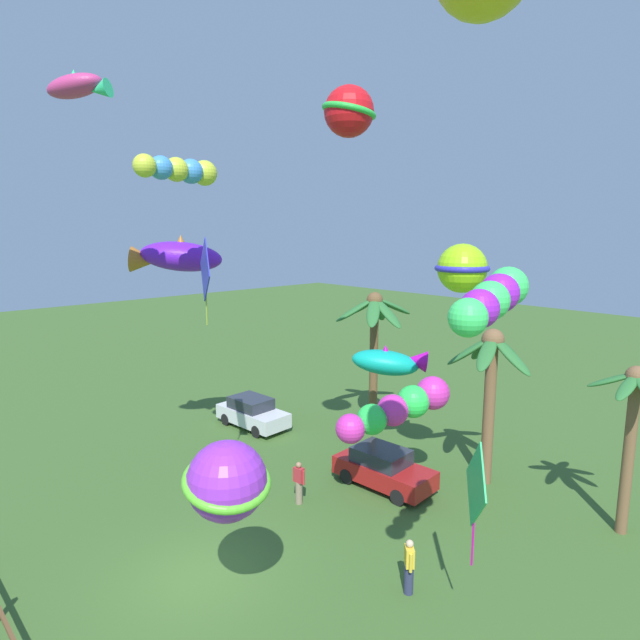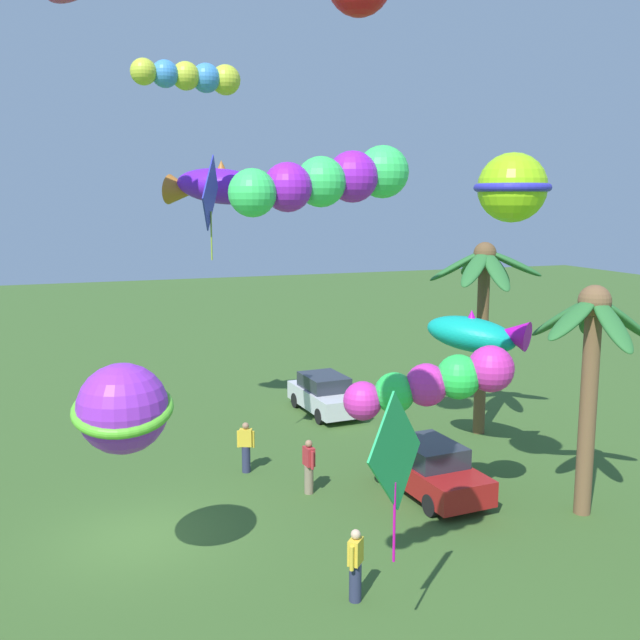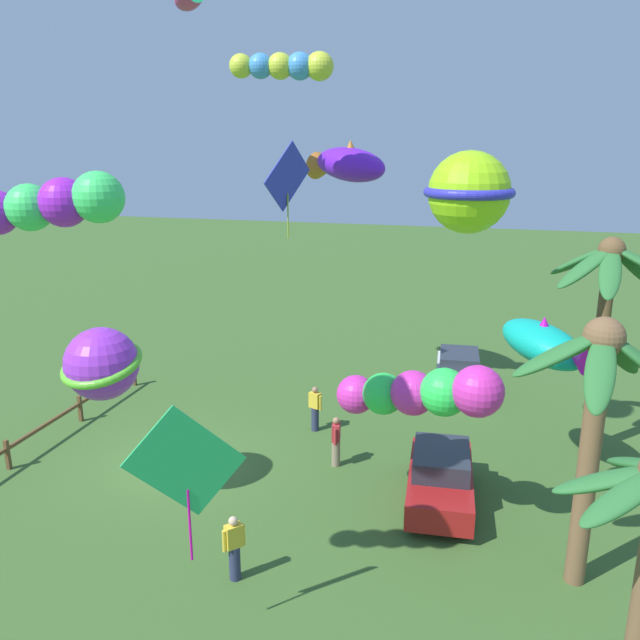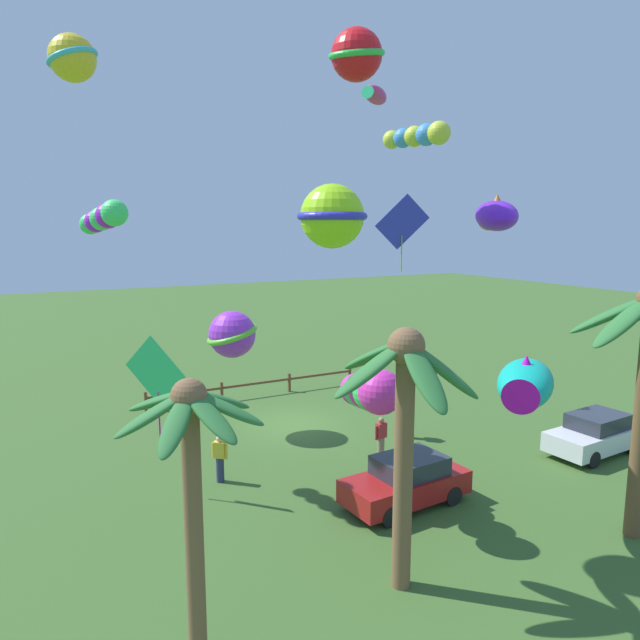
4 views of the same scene
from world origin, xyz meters
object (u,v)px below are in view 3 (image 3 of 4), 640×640
spectator_2 (234,547)px  kite_tube_1 (421,393)px  palm_tree_0 (607,291)px  palm_tree_2 (596,394)px  kite_fish_7 (346,164)px  parked_car_1 (440,477)px  kite_tube_3 (38,206)px  kite_diamond_6 (186,464)px  parked_car_0 (458,372)px  spectator_0 (315,408)px  spectator_1 (336,441)px  kite_diamond_8 (287,178)px  kite_tube_10 (285,66)px  kite_fish_11 (547,344)px  kite_ball_9 (469,192)px  kite_ball_2 (102,364)px

spectator_2 → kite_tube_1: (-3.41, 3.65, 2.77)m
palm_tree_0 → palm_tree_2: 7.03m
kite_fish_7 → parked_car_1: bearing=30.8°
spectator_2 → kite_fish_7: (-11.92, -0.25, 7.96)m
kite_tube_3 → kite_diamond_6: kite_tube_3 is taller
parked_car_0 → kite_diamond_6: size_ratio=1.24×
spectator_0 → palm_tree_0: bearing=96.0°
spectator_1 → kite_diamond_8: bearing=-136.4°
parked_car_1 → kite_tube_10: size_ratio=1.23×
parked_car_1 → spectator_1: bearing=-111.0°
palm_tree_0 → spectator_2: bearing=-43.9°
kite_tube_10 → palm_tree_0: bearing=90.0°
spectator_2 → kite_diamond_6: bearing=-1.3°
kite_tube_1 → kite_fish_11: (-2.99, 3.11, 0.60)m
palm_tree_0 → kite_fish_7: size_ratio=1.81×
palm_tree_0 → parked_car_1: bearing=-44.8°
palm_tree_2 → spectator_0: bearing=-127.6°
spectator_0 → kite_fish_11: 8.01m
kite_tube_1 → kite_ball_9: bearing=28.0°
kite_fish_11 → kite_ball_9: bearing=-24.6°
palm_tree_2 → kite_fish_7: bearing=-142.4°
parked_car_1 → kite_fish_11: kite_fish_11 is taller
palm_tree_2 → kite_diamond_6: (3.86, -7.45, -0.65)m
spectator_1 → kite_tube_3: bearing=-17.0°
spectator_0 → kite_fish_7: bearing=178.7°
palm_tree_0 → kite_diamond_8: size_ratio=2.28×
kite_tube_1 → kite_tube_3: 9.73m
kite_diamond_6 → kite_fish_11: (-8.29, 6.80, 0.32)m
palm_tree_0 → kite_ball_9: 8.89m
spectator_1 → spectator_2: bearing=-9.3°
spectator_2 → kite_tube_1: 5.71m
kite_fish_7 → kite_diamond_8: 4.04m
kite_tube_3 → parked_car_1: bearing=141.6°
kite_ball_2 → kite_diamond_6: (3.94, 4.35, -0.19)m
palm_tree_2 → parked_car_0: 12.16m
parked_car_1 → kite_tube_1: (1.07, -0.53, 2.83)m
spectator_1 → kite_fish_11: (-0.69, 5.82, 3.36)m
kite_diamond_6 → kite_diamond_8: kite_diamond_8 is taller
kite_tube_3 → kite_fish_11: size_ratio=0.87×
kite_fish_11 → kite_ball_2: bearing=-68.7°
parked_car_1 → parked_car_0: bearing=-179.8°
kite_ball_2 → kite_tube_10: 10.74m
parked_car_0 → kite_tube_3: 18.80m
palm_tree_0 → spectator_1: palm_tree_0 is taller
kite_tube_3 → kite_diamond_6: size_ratio=0.89×
spectator_2 → kite_tube_1: kite_tube_1 is taller
spectator_1 → kite_diamond_8: size_ratio=0.53×
palm_tree_2 → kite_fish_7: 13.25m
palm_tree_0 → kite_tube_10: 12.05m
kite_fish_11 → kite_tube_1: bearing=-46.1°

